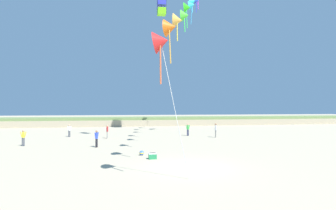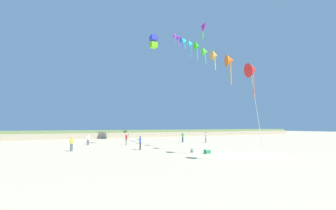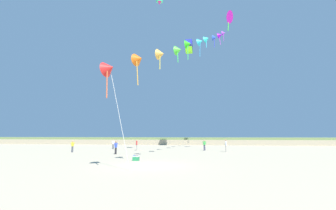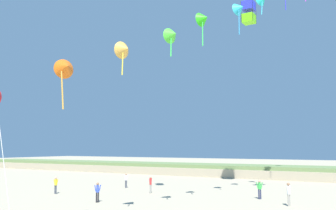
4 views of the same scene
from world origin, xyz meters
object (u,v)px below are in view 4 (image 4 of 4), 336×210
person_near_left (289,193)px  person_far_center (56,184)px  person_mid_center (126,179)px  person_far_left (151,183)px  person_near_right (260,188)px  large_kite_high_solo (249,13)px  person_far_right (98,191)px

person_near_left → person_far_center: bearing=-170.3°
person_mid_center → person_far_left: 5.42m
person_near_left → person_near_right: (-2.89, 2.55, -0.07)m
large_kite_high_solo → person_near_left: bearing=-59.9°
person_mid_center → person_far_right: (4.11, -9.54, -0.00)m
person_near_left → person_mid_center: bearing=167.8°
person_far_left → person_far_center: size_ratio=1.03×
person_near_right → large_kite_high_solo: (-2.42, 6.61, 18.38)m
person_far_right → person_far_center: (-6.98, 2.14, 0.00)m
person_far_left → large_kite_high_solo: (7.84, 7.86, 18.38)m
person_near_left → person_near_right: 3.85m
person_near_left → person_far_right: (-13.81, -5.68, -0.10)m
person_far_left → large_kite_high_solo: 21.47m
person_near_right → person_far_center: person_near_right is taller
person_far_left → large_kite_high_solo: large_kite_high_solo is taller
person_near_right → person_far_center: 18.91m
person_far_center → large_kite_high_solo: size_ratio=0.65×
person_far_right → person_far_center: bearing=163.0°
person_near_right → person_near_left: bearing=-41.4°
person_mid_center → person_far_left: (4.77, -2.56, 0.02)m
person_near_left → person_far_left: 13.21m
person_near_left → person_far_right: size_ratio=1.10×
large_kite_high_solo → person_far_left: bearing=-134.9°
large_kite_high_solo → person_near_right: bearing=-69.9°
person_far_center → large_kite_high_solo: large_kite_high_solo is taller
person_near_right → large_kite_high_solo: 19.69m
large_kite_high_solo → person_far_right: bearing=-119.8°
person_mid_center → person_far_left: size_ratio=0.98×
person_near_right → person_far_center: (-17.91, -6.09, -0.02)m
person_mid_center → large_kite_high_solo: 22.93m
person_mid_center → person_far_right: 10.39m
person_far_left → person_far_right: 7.01m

